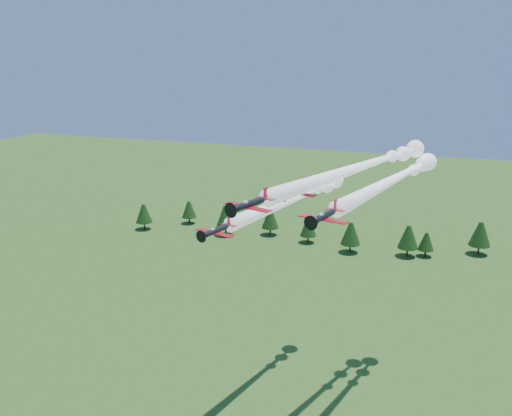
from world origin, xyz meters
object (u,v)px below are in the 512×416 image
(plane_left, at_px, (300,196))
(plane_lead, at_px, (366,165))
(plane_slot, at_px, (296,190))
(plane_right, at_px, (398,177))

(plane_left, bearing_deg, plane_lead, -5.57)
(plane_left, bearing_deg, plane_slot, -62.03)
(plane_lead, xyz_separation_m, plane_left, (-13.50, 5.05, -8.14))
(plane_lead, distance_m, plane_slot, 17.82)
(plane_lead, height_order, plane_slot, plane_lead)
(plane_left, distance_m, plane_slot, 21.94)
(plane_left, height_order, plane_right, plane_right)
(plane_lead, bearing_deg, plane_right, 53.12)
(plane_left, distance_m, plane_right, 19.88)
(plane_right, xyz_separation_m, plane_slot, (-14.32, -19.23, 0.81))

